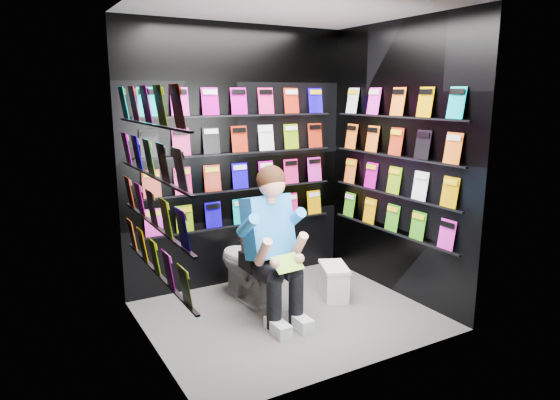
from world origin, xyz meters
TOP-DOWN VIEW (x-y plane):
  - floor at (0.00, 0.00)m, footprint 2.40×2.40m
  - ceiling at (0.00, 0.00)m, footprint 2.40×2.40m
  - wall_back at (0.00, 1.00)m, footprint 2.40×0.04m
  - wall_front at (0.00, -1.00)m, footprint 2.40×0.04m
  - wall_left at (-1.20, 0.00)m, footprint 0.04×2.00m
  - wall_right at (1.20, 0.00)m, footprint 0.04×2.00m
  - comics_back at (0.00, 0.97)m, footprint 2.10×0.06m
  - comics_left at (-1.17, 0.00)m, footprint 0.06×1.70m
  - comics_right at (1.17, 0.00)m, footprint 0.06×1.70m
  - toilet at (-0.14, 0.52)m, footprint 0.48×0.78m
  - longbox at (0.59, 0.14)m, footprint 0.35×0.44m
  - longbox_lid at (0.59, 0.14)m, footprint 0.37×0.47m
  - reader at (-0.14, 0.14)m, footprint 0.61×0.85m
  - held_comic at (-0.14, -0.21)m, footprint 0.27×0.17m

SIDE VIEW (x-z plane):
  - floor at x=0.00m, z-range 0.00..0.00m
  - longbox at x=0.59m, z-range 0.00..0.29m
  - longbox_lid at x=0.59m, z-range 0.29..0.32m
  - toilet at x=-0.14m, z-range 0.00..0.73m
  - held_comic at x=-0.14m, z-range 0.53..0.63m
  - reader at x=-0.14m, z-range 0.05..1.53m
  - wall_back at x=0.00m, z-range 0.00..2.60m
  - wall_front at x=0.00m, z-range 0.00..2.60m
  - wall_left at x=-1.20m, z-range 0.00..2.60m
  - wall_right at x=1.20m, z-range 0.00..2.60m
  - comics_back at x=0.00m, z-range 0.62..1.99m
  - comics_left at x=-1.17m, z-range 0.62..1.99m
  - comics_right at x=1.17m, z-range 0.62..1.99m
  - ceiling at x=0.00m, z-range 2.60..2.60m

